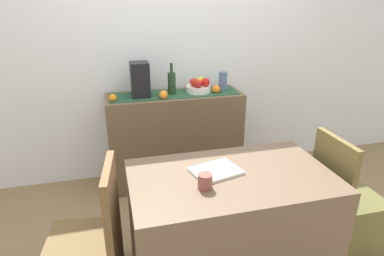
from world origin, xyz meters
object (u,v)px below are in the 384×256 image
sideboard_console (175,138)px  coffee_maker (140,80)px  dining_table (229,226)px  open_book (216,171)px  ceramic_vase (223,82)px  wine_bottle (172,83)px  coffee_cup (205,181)px  chair_by_corner (344,218)px  fruit_bowl (198,89)px

sideboard_console → coffee_maker: 0.67m
coffee_maker → dining_table: coffee_maker is taller
coffee_maker → open_book: 1.30m
coffee_maker → ceramic_vase: coffee_maker is taller
coffee_maker → ceramic_vase: size_ratio=1.69×
sideboard_console → wine_bottle: 0.55m
ceramic_vase → open_book: size_ratio=0.65×
dining_table → coffee_cup: 0.47m
sideboard_console → dining_table: bearing=-86.4°
open_book → chair_by_corner: (0.95, -0.05, -0.48)m
coffee_cup → ceramic_vase: bearing=67.2°
ceramic_vase → open_book: ceramic_vase is taller
wine_bottle → coffee_cup: size_ratio=3.27×
dining_table → coffee_cup: size_ratio=13.75×
sideboard_console → fruit_bowl: (0.23, 0.00, 0.48)m
chair_by_corner → sideboard_console: bearing=126.4°
fruit_bowl → dining_table: bearing=-96.6°
fruit_bowl → wine_bottle: size_ratio=0.80×
ceramic_vase → chair_by_corner: 1.55m
sideboard_console → open_book: sideboard_console is taller
wine_bottle → ceramic_vase: size_ratio=1.58×
wine_bottle → sideboard_console: bearing=0.0°
sideboard_console → ceramic_vase: 0.71m
open_book → chair_by_corner: 1.07m
sideboard_console → coffee_maker: coffee_maker is taller
wine_bottle → open_book: 1.26m
dining_table → open_book: size_ratio=4.33×
coffee_cup → chair_by_corner: bearing=5.5°
dining_table → chair_by_corner: (0.87, -0.00, -0.10)m
ceramic_vase → fruit_bowl: bearing=180.0°
fruit_bowl → sideboard_console: bearing=180.0°
wine_bottle → coffee_maker: bearing=180.0°
fruit_bowl → ceramic_vase: bearing=0.0°
coffee_cup → chair_by_corner: chair_by_corner is taller
wine_bottle → ceramic_vase: 0.49m
fruit_bowl → chair_by_corner: fruit_bowl is taller
open_book → coffee_cup: size_ratio=3.18×
sideboard_console → fruit_bowl: 0.53m
sideboard_console → chair_by_corner: bearing=-53.6°
fruit_bowl → dining_table: 1.41m
fruit_bowl → coffee_cup: fruit_bowl is taller
wine_bottle → dining_table: (0.10, -1.29, -0.63)m
wine_bottle → chair_by_corner: size_ratio=0.32×
open_book → chair_by_corner: bearing=-17.7°
chair_by_corner → open_book: bearing=176.8°
dining_table → sideboard_console: bearing=93.6°
fruit_bowl → open_book: 1.27m
dining_table → chair_by_corner: bearing=-0.0°
chair_by_corner → coffee_maker: bearing=134.3°
sideboard_console → fruit_bowl: fruit_bowl is taller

